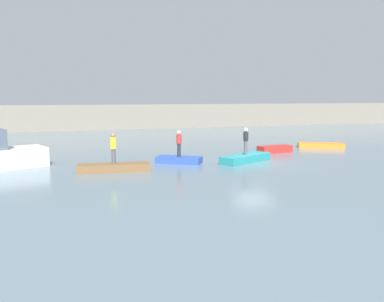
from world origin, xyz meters
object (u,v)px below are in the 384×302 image
Objects in this scene: rowboat_orange at (321,145)px; person_hiviz_shirt at (113,147)px; rowboat_brown at (114,168)px; person_dark_shirt at (246,140)px; rowboat_red at (275,149)px; rowboat_blue at (179,160)px; rowboat_teal at (245,158)px; person_red_shirt at (179,142)px.

rowboat_orange is 2.12× the size of person_hiviz_shirt.
rowboat_brown is 8.46m from person_dark_shirt.
rowboat_blue is at bearing -171.80° from rowboat_red.
rowboat_teal is 5.18m from rowboat_red.
person_dark_shirt is (-9.09, -4.52, 1.23)m from rowboat_orange.
rowboat_red is 1.59× the size of person_red_shirt.
rowboat_red is 0.73× the size of rowboat_orange.
person_dark_shirt is (4.10, -1.02, 1.22)m from rowboat_blue.
person_red_shirt reaches higher than rowboat_red.
rowboat_orange is 2.10× the size of person_dark_shirt.
rowboat_teal is 2.37× the size of person_red_shirt.
person_red_shirt is (4.26, 1.56, 1.10)m from rowboat_brown.
person_hiviz_shirt is at bearing -159.88° from person_red_shirt.
rowboat_red is 5.20m from rowboat_orange.
rowboat_orange is 10.22m from person_dark_shirt.
person_red_shirt is at bearing 26.71° from rowboat_brown.
person_hiviz_shirt is at bearing -170.09° from rowboat_red.
person_dark_shirt reaches higher than rowboat_teal.
rowboat_blue is 4.68m from person_hiviz_shirt.
rowboat_blue is 4.22m from rowboat_teal.
rowboat_brown is 2.38× the size of person_red_shirt.
rowboat_red is at bearing 23.54° from rowboat_brown.
person_red_shirt is at bearing 0.00° from rowboat_blue.
person_dark_shirt is 4.22m from person_red_shirt.
rowboat_teal is at bearing 10.28° from rowboat_brown.
person_red_shirt is (0.00, 0.00, 1.12)m from rowboat_blue.
person_red_shirt is (-4.10, 1.02, 1.08)m from rowboat_teal.
person_hiviz_shirt is at bearing -126.63° from rowboat_blue.
rowboat_orange is at bearing 48.12° from rowboat_blue.
rowboat_brown is 1.50× the size of rowboat_red.
rowboat_brown is 4.66m from person_red_shirt.
person_red_shirt reaches higher than rowboat_orange.
rowboat_orange is at bearing 16.18° from person_hiviz_shirt.
rowboat_blue is at bearing 20.12° from person_hiviz_shirt.
person_hiviz_shirt is at bearing 0.00° from rowboat_brown.
rowboat_orange is at bearing 7.22° from rowboat_red.
rowboat_brown is at bearing 156.85° from rowboat_teal.
person_dark_shirt is 1.03× the size of person_red_shirt.
person_dark_shirt is at bearing -124.49° from rowboat_orange.
rowboat_brown is 1.16m from person_hiviz_shirt.
person_red_shirt reaches higher than rowboat_teal.
rowboat_blue is 1.64× the size of person_hiviz_shirt.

